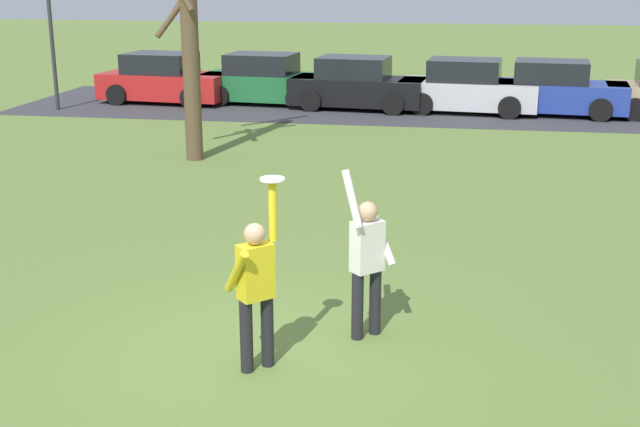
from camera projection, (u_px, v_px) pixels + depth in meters
The scene contains 12 objects.
ground_plane at pixel (252, 353), 9.42m from camera, with size 120.00×120.00×0.00m, color olive.
person_catcher at pixel (256, 284), 8.79m from camera, with size 0.55×0.56×2.08m.
person_defender at pixel (367, 258), 9.59m from camera, with size 0.65×0.65×2.05m.
frisbee_disc at pixel (272, 179), 8.60m from camera, with size 0.26×0.26×0.02m, color white.
parked_car_red at pixel (164, 80), 26.90m from camera, with size 4.26×2.35×1.59m.
parked_car_green at pixel (265, 81), 26.69m from camera, with size 4.26×2.35×1.59m.
parked_car_black at pixel (357, 85), 25.70m from camera, with size 4.26×2.35×1.59m.
parked_car_silver at pixel (467, 88), 25.06m from camera, with size 4.26×2.35×1.59m.
parked_car_blue at pixel (554, 90), 24.67m from camera, with size 4.26×2.35×1.59m.
parking_strip at pixel (408, 108), 25.92m from camera, with size 24.47×6.40×0.01m, color #38383D.
bare_tree_tall at pixel (189, 17), 18.14m from camera, with size 1.52×1.58×6.23m.
lamppost_by_lot at pixel (50, 24), 24.97m from camera, with size 0.28×0.28×4.26m.
Camera 1 is at (2.16, -8.35, 4.18)m, focal length 46.72 mm.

